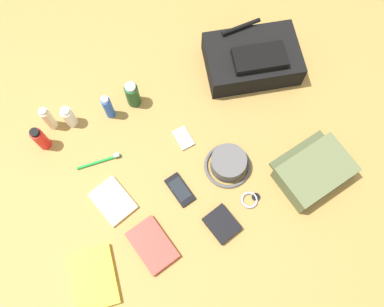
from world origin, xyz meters
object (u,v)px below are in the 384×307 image
bucket_hat (228,164)px  toothpaste_tube (69,117)px  deodorant_spray (108,107)px  travel_guidebook (152,245)px  toiletry_pouch (314,172)px  cell_phone (180,190)px  backpack (252,59)px  sunscreen_spray (40,139)px  wallet (222,224)px  lotion_bottle (48,118)px  wristwatch (250,199)px  notepad (113,201)px  media_player (184,138)px  toothbrush (102,161)px  shampoo_bottle (132,94)px  paperback_novel (94,278)px

bucket_hat → toothpaste_tube: toothpaste_tube is taller
deodorant_spray → travel_guidebook: bearing=-94.5°
toiletry_pouch → cell_phone: toiletry_pouch is taller
backpack → toothpaste_tube: bearing=175.5°
toiletry_pouch → sunscreen_spray: sunscreen_spray is taller
toothpaste_tube → travel_guidebook: 0.56m
travel_guidebook → wallet: bearing=-7.1°
bucket_hat → lotion_bottle: size_ratio=1.33×
deodorant_spray → wristwatch: deodorant_spray is taller
notepad → media_player: bearing=3.3°
cell_phone → notepad: notepad is taller
toothbrush → notepad: toothbrush is taller
media_player → cell_phone: bearing=-118.3°
shampoo_bottle → notepad: size_ratio=0.83×
cell_phone → toothbrush: size_ratio=0.78×
media_player → shampoo_bottle: bearing=118.0°
bucket_hat → notepad: bearing=173.8°
backpack → lotion_bottle: 0.80m
toothpaste_tube → backpack: bearing=-4.5°
media_player → notepad: (-0.33, -0.12, 0.00)m
backpack → toothbrush: bearing=-168.7°
deodorant_spray → paperback_novel: (-0.26, -0.54, -0.05)m
deodorant_spray → wristwatch: 0.61m
travel_guidebook → toothpaste_tube: bearing=100.8°
toothbrush → wallet: 0.49m
bucket_hat → toothpaste_tube: size_ratio=1.61×
bucket_hat → media_player: bearing=121.2°
bucket_hat → paperback_novel: 0.60m
deodorant_spray → notepad: bearing=-108.9°
toothpaste_tube → wallet: 0.68m
deodorant_spray → media_player: size_ratio=1.47×
backpack → wallet: 0.64m
deodorant_spray → backpack: bearing=-2.9°
notepad → travel_guidebook: bearing=-87.2°
sunscreen_spray → bucket_hat: bearing=-31.2°
toiletry_pouch → wallet: (-0.37, -0.03, -0.03)m
backpack → travel_guidebook: (-0.62, -0.49, -0.05)m
bucket_hat → travel_guidebook: 0.39m
deodorant_spray → cell_phone: deodorant_spray is taller
backpack → bucket_hat: backpack is taller
sunscreen_spray → toothbrush: (0.17, -0.15, -0.05)m
media_player → wristwatch: size_ratio=1.24×
wristwatch → notepad: (-0.44, 0.19, 0.00)m
travel_guidebook → notepad: size_ratio=1.27×
sunscreen_spray → toothpaste_tube: (0.12, 0.05, -0.01)m
shampoo_bottle → wristwatch: (0.23, -0.53, -0.05)m
lotion_bottle → wristwatch: (0.55, -0.56, -0.06)m
wristwatch → backpack: bearing=63.1°
backpack → paperback_novel: bearing=-148.5°
lotion_bottle → toothpaste_tube: lotion_bottle is taller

